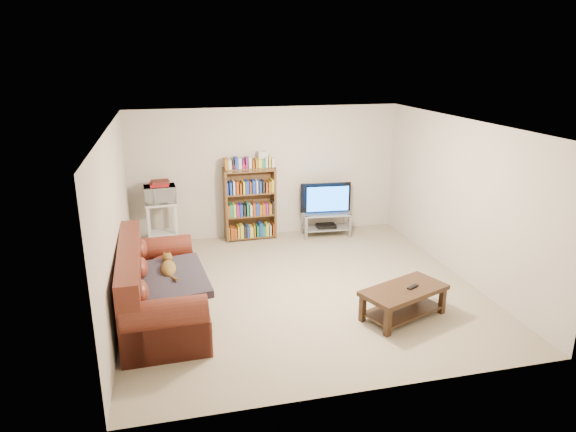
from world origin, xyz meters
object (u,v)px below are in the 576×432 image
object	(u,v)px
coffee_table	(404,297)
bookshelf	(250,203)
sofa	(155,293)
tv_stand	(326,220)

from	to	relation	value
coffee_table	bookshelf	distance (m)	3.76
sofa	bookshelf	xyz separation A→B (m)	(1.70, 2.68, 0.36)
coffee_table	bookshelf	xyz separation A→B (m)	(-1.43, 3.45, 0.41)
sofa	bookshelf	size ratio (longest dim) A/B	1.73
coffee_table	bookshelf	bearing A→B (deg)	91.02
tv_stand	sofa	bearing A→B (deg)	-136.75
sofa	tv_stand	size ratio (longest dim) A/B	2.54
sofa	tv_stand	xyz separation A→B (m)	(3.12, 2.51, -0.04)
sofa	bookshelf	world-z (taller)	bookshelf
sofa	coffee_table	world-z (taller)	sofa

